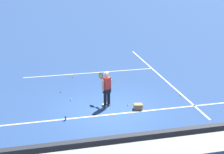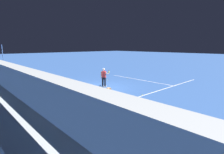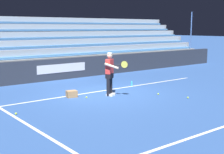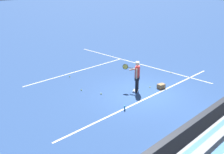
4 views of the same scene
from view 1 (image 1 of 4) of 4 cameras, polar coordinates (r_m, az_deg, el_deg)
name	(u,v)px [view 1 (image 1 of 4)]	position (r m, az deg, el deg)	size (l,w,h in m)	color
ground_plane	(109,110)	(14.72, -0.53, -6.01)	(160.00, 160.00, 0.00)	#2D5193
court_baseline_white	(112,114)	(14.28, -0.09, -6.84)	(12.00, 0.10, 0.01)	white
court_sideline_white	(160,76)	(19.40, 8.83, 0.23)	(0.10, 12.00, 0.01)	white
court_service_line_white	(90,73)	(19.73, -3.97, 0.75)	(8.22, 0.10, 0.01)	white
back_wall_sponsor_board	(137,148)	(10.83, 4.50, -12.90)	(25.87, 0.25, 1.10)	#2D333D
tennis_player	(107,89)	(14.74, -1.00, -2.16)	(0.56, 1.07, 1.71)	black
ball_box_cardboard	(138,107)	(14.77, 4.79, -5.42)	(0.40, 0.30, 0.26)	#A87F51
tennis_ball_by_box	(128,105)	(15.15, 2.90, -5.12)	(0.07, 0.07, 0.07)	#CCE533
tennis_ball_far_left	(61,92)	(16.90, -9.35, -2.66)	(0.07, 0.07, 0.07)	#CCE533
tennis_ball_near_player	(72,77)	(19.06, -7.25, 0.05)	(0.07, 0.07, 0.07)	#CCE533
tennis_ball_stray_back	(180,95)	(16.64, 12.39, -3.23)	(0.07, 0.07, 0.07)	#CCE533
tennis_ball_far_right	(71,99)	(15.86, -7.55, -4.09)	(0.07, 0.07, 0.07)	#CCE533
water_bottle	(65,118)	(13.89, -8.51, -7.38)	(0.07, 0.07, 0.22)	#33B2E5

